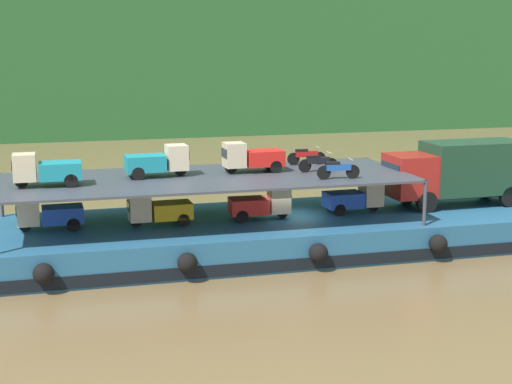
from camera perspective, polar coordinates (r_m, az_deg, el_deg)
ground_plane at (r=34.78m, az=2.53°, el=-4.23°), size 400.00×400.00×0.00m
cargo_barge at (r=34.55m, az=2.56°, el=-3.05°), size 27.15×8.10×1.50m
covered_lorry at (r=37.59m, az=15.13°, el=1.55°), size 7.89×2.43×3.10m
cargo_rack at (r=33.09m, az=-3.71°, el=1.05°), size 17.95×6.66×2.00m
mini_truck_lower_stern at (r=32.92m, az=-15.45°, el=-1.61°), size 2.76×1.24×1.38m
mini_truck_lower_aft at (r=32.76m, az=-7.39°, el=-1.35°), size 2.78×1.27×1.38m
mini_truck_lower_mid at (r=33.64m, az=0.38°, el=-0.91°), size 2.79×1.29×1.38m
mini_truck_lower_fore at (r=35.27m, az=7.49°, el=-0.43°), size 2.77×1.25×1.38m
mini_truck_upper_stern at (r=31.89m, az=-15.66°, el=1.64°), size 2.74×1.21×1.38m
mini_truck_upper_mid at (r=33.18m, az=-7.45°, el=2.33°), size 2.78×1.27×1.38m
mini_truck_upper_fore at (r=34.08m, az=-0.31°, el=2.67°), size 2.78×1.27×1.38m
motorcycle_upper_port at (r=32.58m, az=6.24°, el=1.74°), size 1.90×0.55×0.87m
motorcycle_upper_centre at (r=34.36m, az=4.71°, el=2.26°), size 1.90×0.55×0.87m
motorcycle_upper_stbd at (r=36.26m, az=3.83°, el=2.76°), size 1.90×0.55×0.87m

